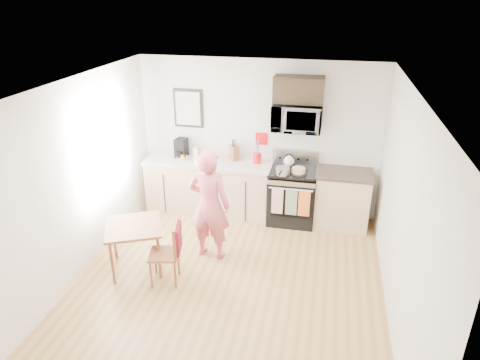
% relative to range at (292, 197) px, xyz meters
% --- Properties ---
extents(floor, '(4.60, 4.60, 0.00)m').
position_rel_range_xyz_m(floor, '(-0.63, -1.98, -0.44)').
color(floor, olive).
rests_on(floor, ground).
extents(back_wall, '(4.00, 0.04, 2.60)m').
position_rel_range_xyz_m(back_wall, '(-0.63, 0.32, 0.86)').
color(back_wall, silver).
rests_on(back_wall, floor).
extents(front_wall, '(4.00, 0.04, 2.60)m').
position_rel_range_xyz_m(front_wall, '(-0.63, -4.28, 0.86)').
color(front_wall, silver).
rests_on(front_wall, floor).
extents(left_wall, '(0.04, 4.60, 2.60)m').
position_rel_range_xyz_m(left_wall, '(-2.63, -1.98, 0.86)').
color(left_wall, silver).
rests_on(left_wall, floor).
extents(right_wall, '(0.04, 4.60, 2.60)m').
position_rel_range_xyz_m(right_wall, '(1.37, -1.98, 0.86)').
color(right_wall, silver).
rests_on(right_wall, floor).
extents(ceiling, '(4.00, 4.60, 0.04)m').
position_rel_range_xyz_m(ceiling, '(-0.63, -1.98, 2.16)').
color(ceiling, silver).
rests_on(ceiling, back_wall).
extents(window, '(0.06, 1.40, 1.50)m').
position_rel_range_xyz_m(window, '(-2.59, -1.18, 1.11)').
color(window, silver).
rests_on(window, left_wall).
extents(cabinet_left, '(2.10, 0.60, 0.90)m').
position_rel_range_xyz_m(cabinet_left, '(-1.43, 0.02, 0.01)').
color(cabinet_left, tan).
rests_on(cabinet_left, floor).
extents(countertop_left, '(2.14, 0.64, 0.04)m').
position_rel_range_xyz_m(countertop_left, '(-1.43, 0.02, 0.48)').
color(countertop_left, beige).
rests_on(countertop_left, cabinet_left).
extents(cabinet_right, '(0.84, 0.60, 0.90)m').
position_rel_range_xyz_m(cabinet_right, '(0.80, 0.02, 0.01)').
color(cabinet_right, tan).
rests_on(cabinet_right, floor).
extents(countertop_right, '(0.88, 0.64, 0.04)m').
position_rel_range_xyz_m(countertop_right, '(0.80, 0.02, 0.48)').
color(countertop_right, black).
rests_on(countertop_right, cabinet_right).
extents(range, '(0.76, 0.70, 1.16)m').
position_rel_range_xyz_m(range, '(0.00, 0.00, 0.00)').
color(range, black).
rests_on(range, floor).
extents(microwave, '(0.76, 0.51, 0.42)m').
position_rel_range_xyz_m(microwave, '(-0.00, 0.10, 1.32)').
color(microwave, '#A6A5AA').
rests_on(microwave, back_wall).
extents(upper_cabinet, '(0.76, 0.35, 0.40)m').
position_rel_range_xyz_m(upper_cabinet, '(-0.00, 0.15, 1.74)').
color(upper_cabinet, black).
rests_on(upper_cabinet, back_wall).
extents(wall_art, '(0.50, 0.04, 0.65)m').
position_rel_range_xyz_m(wall_art, '(-1.83, 0.30, 1.31)').
color(wall_art, black).
rests_on(wall_art, back_wall).
extents(wall_trivet, '(0.20, 0.02, 0.20)m').
position_rel_range_xyz_m(wall_trivet, '(-0.58, 0.31, 0.86)').
color(wall_trivet, '#B90F12').
rests_on(wall_trivet, back_wall).
extents(person, '(0.64, 0.46, 1.64)m').
position_rel_range_xyz_m(person, '(-1.04, -1.28, 0.38)').
color(person, '#C6364D').
rests_on(person, floor).
extents(dining_table, '(0.84, 0.84, 0.68)m').
position_rel_range_xyz_m(dining_table, '(-1.96, -1.81, 0.17)').
color(dining_table, brown).
rests_on(dining_table, floor).
extents(chair, '(0.47, 0.44, 0.87)m').
position_rel_range_xyz_m(chair, '(-1.34, -1.98, 0.13)').
color(chair, brown).
rests_on(chair, floor).
extents(knife_block, '(0.18, 0.19, 0.24)m').
position_rel_range_xyz_m(knife_block, '(-1.02, 0.19, 0.63)').
color(knife_block, brown).
rests_on(knife_block, countertop_left).
extents(utensil_crock, '(0.13, 0.13, 0.39)m').
position_rel_range_xyz_m(utensil_crock, '(-0.62, 0.13, 0.66)').
color(utensil_crock, '#B90F12').
rests_on(utensil_crock, countertop_left).
extents(fruit_bowl, '(0.25, 0.25, 0.09)m').
position_rel_range_xyz_m(fruit_bowl, '(-1.89, 0.04, 0.54)').
color(fruit_bowl, white).
rests_on(fruit_bowl, countertop_left).
extents(milk_carton, '(0.11, 0.11, 0.24)m').
position_rel_range_xyz_m(milk_carton, '(-1.61, -0.01, 0.62)').
color(milk_carton, tan).
rests_on(milk_carton, countertop_left).
extents(coffee_maker, '(0.20, 0.28, 0.32)m').
position_rel_range_xyz_m(coffee_maker, '(-1.94, 0.14, 0.65)').
color(coffee_maker, black).
rests_on(coffee_maker, countertop_left).
extents(bread_bag, '(0.30, 0.23, 0.10)m').
position_rel_range_xyz_m(bread_bag, '(-1.45, -0.20, 0.55)').
color(bread_bag, '#E2AF76').
rests_on(bread_bag, countertop_left).
extents(cake, '(0.26, 0.26, 0.09)m').
position_rel_range_xyz_m(cake, '(0.09, -0.13, 0.53)').
color(cake, black).
rests_on(cake, range).
extents(kettle, '(0.17, 0.17, 0.22)m').
position_rel_range_xyz_m(kettle, '(-0.09, 0.13, 0.58)').
color(kettle, white).
rests_on(kettle, range).
extents(pot, '(0.22, 0.38, 0.11)m').
position_rel_range_xyz_m(pot, '(-0.15, -0.23, 0.55)').
color(pot, '#A6A5AA').
rests_on(pot, range).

